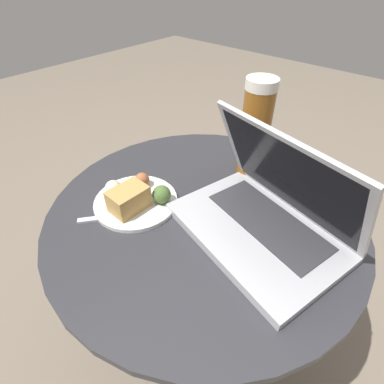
{
  "coord_description": "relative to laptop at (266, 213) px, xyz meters",
  "views": [
    {
      "loc": [
        0.29,
        -0.37,
        0.99
      ],
      "look_at": [
        -0.0,
        -0.04,
        0.62
      ],
      "focal_mm": 28.0,
      "sensor_mm": 36.0,
      "label": 1
    }
  ],
  "objects": [
    {
      "name": "snack_plate",
      "position": [
        -0.25,
        -0.12,
        -0.03
      ],
      "size": [
        0.18,
        0.18,
        0.06
      ],
      "color": "silver",
      "rests_on": "table"
    },
    {
      "name": "beer_glass",
      "position": [
        -0.12,
        0.14,
        0.07
      ],
      "size": [
        0.07,
        0.07,
        0.24
      ],
      "color": "brown",
      "rests_on": "table"
    },
    {
      "name": "table",
      "position": [
        -0.13,
        -0.03,
        -0.21
      ],
      "size": [
        0.67,
        0.67,
        0.55
      ],
      "color": "black",
      "rests_on": "ground_plane"
    },
    {
      "name": "laptop",
      "position": [
        0.0,
        0.0,
        0.0
      ],
      "size": [
        0.36,
        0.29,
        0.21
      ],
      "color": "#B2B2B7",
      "rests_on": "table"
    },
    {
      "name": "fork",
      "position": [
        -0.23,
        -0.15,
        -0.04
      ],
      "size": [
        0.13,
        0.15,
        0.0
      ],
      "color": "silver",
      "rests_on": "table"
    },
    {
      "name": "ground_plane",
      "position": [
        -0.13,
        -0.03,
        -0.59
      ],
      "size": [
        6.0,
        6.0,
        0.0
      ],
      "primitive_type": "plane",
      "color": "#726656"
    }
  ]
}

